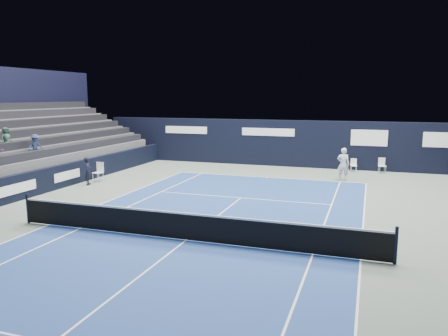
# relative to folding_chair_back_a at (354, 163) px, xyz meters

# --- Properties ---
(ground) EXTENTS (48.00, 48.00, 0.00)m
(ground) POSITION_rel_folding_chair_back_a_xyz_m (-4.66, -13.63, -0.55)
(ground) COLOR #57685E
(ground) RESTS_ON ground
(court_surface) EXTENTS (10.97, 23.77, 0.01)m
(court_surface) POSITION_rel_folding_chair_back_a_xyz_m (-4.66, -15.63, -0.55)
(court_surface) COLOR navy
(court_surface) RESTS_ON ground
(folding_chair_back_a) EXTENTS (0.40, 0.43, 0.83)m
(folding_chair_back_a) POSITION_rel_folding_chair_back_a_xyz_m (0.00, 0.00, 0.00)
(folding_chair_back_a) COLOR white
(folding_chair_back_a) RESTS_ON ground
(folding_chair_back_b) EXTENTS (0.49, 0.48, 0.94)m
(folding_chair_back_b) POSITION_rel_folding_chair_back_a_xyz_m (1.68, 0.05, -0.02)
(folding_chair_back_b) COLOR silver
(folding_chair_back_b) RESTS_ON ground
(line_judge_chair) EXTENTS (0.51, 0.49, 1.06)m
(line_judge_chair) POSITION_rel_folding_chair_back_a_xyz_m (-13.32, -7.81, 0.05)
(line_judge_chair) COLOR white
(line_judge_chair) RESTS_ON ground
(line_judge) EXTENTS (0.54, 0.64, 1.49)m
(line_judge) POSITION_rel_folding_chair_back_a_xyz_m (-13.26, -8.87, 0.20)
(line_judge) COLOR black
(line_judge) RESTS_ON ground
(court_markings) EXTENTS (11.03, 23.83, 0.00)m
(court_markings) POSITION_rel_folding_chair_back_a_xyz_m (-4.66, -15.63, -0.54)
(court_markings) COLOR white
(court_markings) RESTS_ON court_surface
(tennis_net) EXTENTS (12.90, 0.10, 1.10)m
(tennis_net) POSITION_rel_folding_chair_back_a_xyz_m (-4.66, -15.63, -0.04)
(tennis_net) COLOR black
(tennis_net) RESTS_ON ground
(back_sponsor_wall) EXTENTS (26.00, 0.63, 3.10)m
(back_sponsor_wall) POSITION_rel_folding_chair_back_a_xyz_m (-4.66, 0.87, 1.00)
(back_sponsor_wall) COLOR black
(back_sponsor_wall) RESTS_ON ground
(side_barrier_left) EXTENTS (0.33, 22.00, 1.20)m
(side_barrier_left) POSITION_rel_folding_chair_back_a_xyz_m (-14.16, -9.65, 0.05)
(side_barrier_left) COLOR black
(side_barrier_left) RESTS_ON ground
(spectator_stand) EXTENTS (6.00, 18.00, 6.40)m
(spectator_stand) POSITION_rel_folding_chair_back_a_xyz_m (-17.93, -8.65, 1.41)
(spectator_stand) COLOR #4F5052
(spectator_stand) RESTS_ON ground
(tennis_player) EXTENTS (0.67, 0.83, 1.84)m
(tennis_player) POSITION_rel_folding_chair_back_a_xyz_m (-0.46, -3.20, 0.37)
(tennis_player) COLOR silver
(tennis_player) RESTS_ON ground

